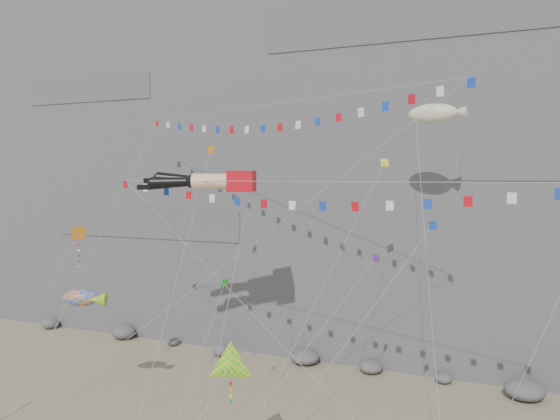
{
  "coord_description": "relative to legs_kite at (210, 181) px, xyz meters",
  "views": [
    {
      "loc": [
        16.29,
        -28.28,
        16.77
      ],
      "look_at": [
        0.88,
        9.0,
        14.34
      ],
      "focal_mm": 35.0,
      "sensor_mm": 36.0,
      "label": 1
    }
  ],
  "objects": [
    {
      "name": "fish_windsock",
      "position": [
        -8.24,
        -3.88,
        -8.23
      ],
      "size": [
        3.85,
        6.97,
        10.09
      ],
      "color": "orange",
      "rests_on": "ground"
    },
    {
      "name": "small_kite_e",
      "position": [
        15.49,
        -3.93,
        -2.62
      ],
      "size": [
        9.78,
        7.18,
        18.1
      ],
      "color": "#1438B1",
      "rests_on": "ground"
    },
    {
      "name": "cliff",
      "position": [
        2.95,
        26.66,
        8.52
      ],
      "size": [
        80.0,
        28.0,
        50.0
      ],
      "primitive_type": "cube",
      "color": "slate",
      "rests_on": "ground"
    },
    {
      "name": "small_kite_a",
      "position": [
        -0.96,
        1.6,
        1.88
      ],
      "size": [
        2.36,
        13.68,
        22.91
      ],
      "color": "orange",
      "rests_on": "ground"
    },
    {
      "name": "flag_banner_upper",
      "position": [
        3.65,
        2.36,
        5.44
      ],
      "size": [
        28.2,
        17.04,
        28.4
      ],
      "color": "red",
      "rests_on": "ground"
    },
    {
      "name": "talus_boulders",
      "position": [
        2.95,
        11.66,
        -15.88
      ],
      "size": [
        60.0,
        3.0,
        1.2
      ],
      "primitive_type": null,
      "color": "slate",
      "rests_on": "ground"
    },
    {
      "name": "small_kite_c",
      "position": [
        2.42,
        -2.58,
        -6.8
      ],
      "size": [
        1.44,
        10.52,
        13.98
      ],
      "color": "#169524",
      "rests_on": "ground"
    },
    {
      "name": "delta_kite",
      "position": [
        6.08,
        -8.66,
        -9.63
      ],
      "size": [
        3.93,
        5.84,
        9.15
      ],
      "color": "yellow",
      "rests_on": "ground"
    },
    {
      "name": "small_kite_d",
      "position": [
        11.38,
        3.73,
        0.94
      ],
      "size": [
        5.89,
        16.33,
        24.22
      ],
      "color": "yellow",
      "rests_on": "ground"
    },
    {
      "name": "harlequin_kite",
      "position": [
        -8.79,
        -3.47,
        -3.71
      ],
      "size": [
        4.84,
        7.47,
        14.77
      ],
      "color": "red",
      "rests_on": "ground"
    },
    {
      "name": "flag_banner_lower",
      "position": [
        8.19,
        -2.59,
        0.01
      ],
      "size": [
        31.03,
        7.28,
        19.43
      ],
      "color": "red",
      "rests_on": "ground"
    },
    {
      "name": "blimp_windsock",
      "position": [
        14.34,
        6.53,
        4.75
      ],
      "size": [
        5.02,
        14.69,
        25.35
      ],
      "color": "beige",
      "rests_on": "ground"
    },
    {
      "name": "legs_kite",
      "position": [
        0.0,
        0.0,
        0.0
      ],
      "size": [
        11.34,
        16.23,
        22.43
      ],
      "rotation": [
        0.0,
        0.0,
        0.32
      ],
      "color": "red",
      "rests_on": "ground"
    },
    {
      "name": "small_kite_b",
      "position": [
        11.4,
        0.78,
        -5.23
      ],
      "size": [
        7.51,
        12.33,
        17.83
      ],
      "color": "purple",
      "rests_on": "ground"
    }
  ]
}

